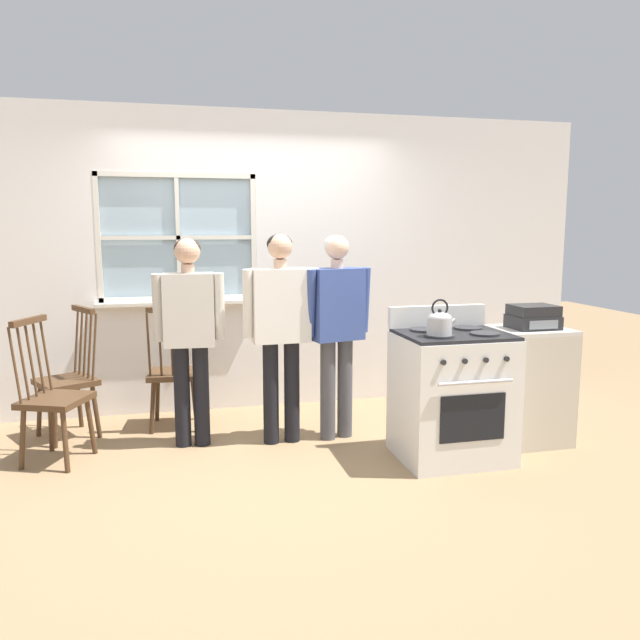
{
  "coord_description": "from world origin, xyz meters",
  "views": [
    {
      "loc": [
        -0.76,
        -4.29,
        1.67
      ],
      "look_at": [
        0.29,
        0.04,
        1.0
      ],
      "focal_mm": 35.0,
      "sensor_mm": 36.0,
      "label": 1
    }
  ],
  "objects_px": {
    "person_adult_right": "(337,318)",
    "stereo": "(533,317)",
    "chair_center_cluster": "(53,399)",
    "chair_by_window": "(175,374)",
    "side_counter": "(528,385)",
    "potted_plant": "(207,293)",
    "chair_near_wall": "(69,380)",
    "person_teen_center": "(281,319)",
    "stove": "(452,394)",
    "kettle": "(440,322)",
    "person_elderly_left": "(189,323)"
  },
  "relations": [
    {
      "from": "stereo",
      "to": "chair_near_wall",
      "type": "bearing_deg",
      "value": 164.24
    },
    {
      "from": "kettle",
      "to": "person_adult_right",
      "type": "bearing_deg",
      "value": 124.57
    },
    {
      "from": "person_elderly_left",
      "to": "stove",
      "type": "xyz_separation_m",
      "value": [
        1.81,
        -0.71,
        -0.48
      ]
    },
    {
      "from": "person_adult_right",
      "to": "potted_plant",
      "type": "height_order",
      "value": "person_adult_right"
    },
    {
      "from": "person_elderly_left",
      "to": "side_counter",
      "type": "bearing_deg",
      "value": -6.77
    },
    {
      "from": "person_adult_right",
      "to": "kettle",
      "type": "bearing_deg",
      "value": -68.55
    },
    {
      "from": "person_elderly_left",
      "to": "chair_near_wall",
      "type": "bearing_deg",
      "value": 159.71
    },
    {
      "from": "chair_by_window",
      "to": "chair_near_wall",
      "type": "height_order",
      "value": "same"
    },
    {
      "from": "person_teen_center",
      "to": "person_adult_right",
      "type": "distance_m",
      "value": 0.44
    },
    {
      "from": "person_teen_center",
      "to": "stereo",
      "type": "relative_size",
      "value": 4.75
    },
    {
      "from": "stereo",
      "to": "kettle",
      "type": "bearing_deg",
      "value": -161.88
    },
    {
      "from": "chair_center_cluster",
      "to": "stereo",
      "type": "height_order",
      "value": "stereo"
    },
    {
      "from": "stove",
      "to": "stereo",
      "type": "bearing_deg",
      "value": 12.66
    },
    {
      "from": "person_teen_center",
      "to": "potted_plant",
      "type": "xyz_separation_m",
      "value": [
        -0.49,
        0.97,
        0.11
      ]
    },
    {
      "from": "chair_near_wall",
      "to": "potted_plant",
      "type": "relative_size",
      "value": 4.64
    },
    {
      "from": "chair_by_window",
      "to": "person_elderly_left",
      "type": "relative_size",
      "value": 0.66
    },
    {
      "from": "kettle",
      "to": "chair_near_wall",
      "type": "bearing_deg",
      "value": 153.62
    },
    {
      "from": "chair_center_cluster",
      "to": "side_counter",
      "type": "bearing_deg",
      "value": -73.97
    },
    {
      "from": "side_counter",
      "to": "stereo",
      "type": "relative_size",
      "value": 2.65
    },
    {
      "from": "chair_by_window",
      "to": "person_adult_right",
      "type": "xyz_separation_m",
      "value": [
        1.24,
        -0.56,
        0.5
      ]
    },
    {
      "from": "chair_by_window",
      "to": "stove",
      "type": "xyz_separation_m",
      "value": [
        1.93,
        -1.19,
        0.01
      ]
    },
    {
      "from": "person_adult_right",
      "to": "stove",
      "type": "bearing_deg",
      "value": -55.16
    },
    {
      "from": "chair_center_cluster",
      "to": "stereo",
      "type": "distance_m",
      "value": 3.59
    },
    {
      "from": "chair_by_window",
      "to": "kettle",
      "type": "relative_size",
      "value": 4.21
    },
    {
      "from": "stove",
      "to": "person_teen_center",
      "type": "bearing_deg",
      "value": 151.29
    },
    {
      "from": "side_counter",
      "to": "kettle",
      "type": "bearing_deg",
      "value": -160.7
    },
    {
      "from": "chair_by_window",
      "to": "chair_near_wall",
      "type": "distance_m",
      "value": 0.82
    },
    {
      "from": "chair_near_wall",
      "to": "person_teen_center",
      "type": "xyz_separation_m",
      "value": [
        1.62,
        -0.53,
        0.52
      ]
    },
    {
      "from": "chair_near_wall",
      "to": "potted_plant",
      "type": "distance_m",
      "value": 1.36
    },
    {
      "from": "stove",
      "to": "chair_by_window",
      "type": "bearing_deg",
      "value": 148.45
    },
    {
      "from": "chair_by_window",
      "to": "side_counter",
      "type": "bearing_deg",
      "value": 165.76
    },
    {
      "from": "person_elderly_left",
      "to": "potted_plant",
      "type": "height_order",
      "value": "person_elderly_left"
    },
    {
      "from": "chair_center_cluster",
      "to": "chair_near_wall",
      "type": "bearing_deg",
      "value": 19.55
    },
    {
      "from": "chair_center_cluster",
      "to": "kettle",
      "type": "bearing_deg",
      "value": -82.92
    },
    {
      "from": "person_adult_right",
      "to": "stereo",
      "type": "relative_size",
      "value": 4.72
    },
    {
      "from": "chair_center_cluster",
      "to": "person_elderly_left",
      "type": "distance_m",
      "value": 1.09
    },
    {
      "from": "person_teen_center",
      "to": "stove",
      "type": "height_order",
      "value": "person_teen_center"
    },
    {
      "from": "chair_by_window",
      "to": "potted_plant",
      "type": "xyz_separation_m",
      "value": [
        0.31,
        0.4,
        0.63
      ]
    },
    {
      "from": "person_elderly_left",
      "to": "person_adult_right",
      "type": "height_order",
      "value": "person_adult_right"
    },
    {
      "from": "kettle",
      "to": "stereo",
      "type": "height_order",
      "value": "kettle"
    },
    {
      "from": "potted_plant",
      "to": "stereo",
      "type": "bearing_deg",
      "value": -31.12
    },
    {
      "from": "person_elderly_left",
      "to": "potted_plant",
      "type": "distance_m",
      "value": 0.91
    },
    {
      "from": "chair_center_cluster",
      "to": "person_teen_center",
      "type": "distance_m",
      "value": 1.73
    },
    {
      "from": "person_adult_right",
      "to": "stereo",
      "type": "distance_m",
      "value": 1.5
    },
    {
      "from": "chair_near_wall",
      "to": "person_teen_center",
      "type": "relative_size",
      "value": 0.64
    },
    {
      "from": "person_adult_right",
      "to": "kettle",
      "type": "relative_size",
      "value": 6.5
    },
    {
      "from": "potted_plant",
      "to": "chair_near_wall",
      "type": "bearing_deg",
      "value": -158.55
    },
    {
      "from": "side_counter",
      "to": "potted_plant",
      "type": "bearing_deg",
      "value": 149.26
    },
    {
      "from": "chair_by_window",
      "to": "person_adult_right",
      "type": "relative_size",
      "value": 0.65
    },
    {
      "from": "chair_near_wall",
      "to": "stereo",
      "type": "relative_size",
      "value": 3.06
    }
  ]
}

